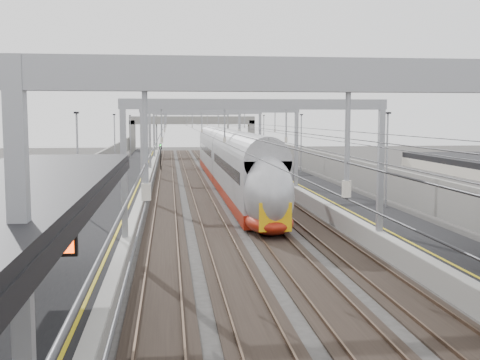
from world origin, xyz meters
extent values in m
cube|color=black|center=(-8.00, 45.00, 0.50)|extent=(4.00, 120.00, 1.00)
cube|color=black|center=(8.00, 45.00, 0.50)|extent=(4.00, 120.00, 1.00)
cube|color=black|center=(-4.50, 45.00, 0.04)|extent=(2.40, 140.00, 0.08)
cube|color=brown|center=(-5.22, 45.00, 0.13)|extent=(0.07, 140.00, 0.14)
cube|color=brown|center=(-3.78, 45.00, 0.13)|extent=(0.07, 140.00, 0.14)
cube|color=black|center=(-1.50, 45.00, 0.04)|extent=(2.40, 140.00, 0.08)
cube|color=brown|center=(-2.22, 45.00, 0.13)|extent=(0.07, 140.00, 0.14)
cube|color=brown|center=(-0.78, 45.00, 0.13)|extent=(0.07, 140.00, 0.14)
cube|color=black|center=(1.50, 45.00, 0.04)|extent=(2.40, 140.00, 0.08)
cube|color=brown|center=(0.78, 45.00, 0.13)|extent=(0.07, 140.00, 0.14)
cube|color=brown|center=(2.22, 45.00, 0.13)|extent=(0.07, 140.00, 0.14)
cube|color=black|center=(4.50, 45.00, 0.04)|extent=(2.40, 140.00, 0.08)
cube|color=brown|center=(3.78, 45.00, 0.13)|extent=(0.07, 140.00, 0.14)
cube|color=brown|center=(5.22, 45.00, 0.13)|extent=(0.07, 140.00, 0.14)
cube|color=#909299|center=(-6.30, 2.00, 4.30)|extent=(0.28, 0.28, 6.60)
cube|color=#909299|center=(0.00, 2.00, 7.35)|extent=(13.00, 0.25, 0.50)
cube|color=#909299|center=(-6.30, 22.00, 4.30)|extent=(0.28, 0.28, 6.60)
cube|color=#909299|center=(6.30, 22.00, 4.30)|extent=(0.28, 0.28, 6.60)
cube|color=#909299|center=(0.00, 22.00, 7.35)|extent=(13.00, 0.25, 0.50)
cube|color=#909299|center=(-6.30, 42.00, 4.30)|extent=(0.28, 0.28, 6.60)
cube|color=#909299|center=(6.30, 42.00, 4.30)|extent=(0.28, 0.28, 6.60)
cube|color=#909299|center=(0.00, 42.00, 7.35)|extent=(13.00, 0.25, 0.50)
cube|color=#909299|center=(-6.30, 62.00, 4.30)|extent=(0.28, 0.28, 6.60)
cube|color=#909299|center=(6.30, 62.00, 4.30)|extent=(0.28, 0.28, 6.60)
cube|color=#909299|center=(0.00, 62.00, 7.35)|extent=(13.00, 0.25, 0.50)
cube|color=#909299|center=(-6.30, 82.00, 4.30)|extent=(0.28, 0.28, 6.60)
cube|color=#909299|center=(6.30, 82.00, 4.30)|extent=(0.28, 0.28, 6.60)
cube|color=#909299|center=(0.00, 82.00, 7.35)|extent=(13.00, 0.25, 0.50)
cube|color=#909299|center=(-6.30, 100.00, 4.30)|extent=(0.28, 0.28, 6.60)
cube|color=#909299|center=(6.30, 100.00, 4.30)|extent=(0.28, 0.28, 6.60)
cube|color=#909299|center=(0.00, 100.00, 7.35)|extent=(13.00, 0.25, 0.50)
cylinder|color=#262628|center=(-4.50, 50.00, 5.50)|extent=(0.03, 140.00, 0.03)
cylinder|color=#262628|center=(-1.50, 50.00, 5.50)|extent=(0.03, 140.00, 0.03)
cylinder|color=#262628|center=(1.50, 50.00, 5.50)|extent=(0.03, 140.00, 0.03)
cylinder|color=#262628|center=(4.50, 50.00, 5.50)|extent=(0.03, 140.00, 0.03)
cylinder|color=black|center=(-9.70, 14.00, 3.00)|extent=(0.20, 0.20, 4.00)
cube|color=black|center=(-6.60, 4.00, 4.55)|extent=(1.60, 0.15, 0.55)
cube|color=#FE3905|center=(-6.60, 3.92, 4.55)|extent=(1.50, 0.02, 0.42)
cube|color=gray|center=(0.00, 100.00, 6.20)|extent=(22.00, 2.20, 1.40)
cube|color=gray|center=(-10.50, 100.00, 3.10)|extent=(1.00, 2.20, 6.20)
cube|color=gray|center=(10.50, 100.00, 3.10)|extent=(1.00, 2.20, 6.20)
cube|color=gray|center=(-11.20, 45.00, 1.60)|extent=(0.30, 120.00, 3.20)
cube|color=gray|center=(11.20, 45.00, 1.60)|extent=(0.30, 120.00, 3.20)
cube|color=#A01F0E|center=(1.50, 39.37, 0.62)|extent=(2.84, 24.22, 0.84)
cube|color=#949499|center=(1.50, 39.37, 2.62)|extent=(2.84, 24.22, 3.16)
cube|color=black|center=(1.50, 30.90, 0.29)|extent=(2.11, 2.53, 0.53)
cube|color=#A01F0E|center=(1.50, 64.01, 0.62)|extent=(2.84, 24.22, 0.84)
cube|color=#949499|center=(1.50, 64.01, 2.62)|extent=(2.84, 24.22, 3.16)
cube|color=black|center=(1.50, 55.53, 0.29)|extent=(2.11, 2.53, 0.53)
ellipsoid|color=#949499|center=(1.50, 27.05, 2.31)|extent=(2.84, 5.47, 4.42)
cube|color=yellow|center=(1.50, 24.79, 1.36)|extent=(1.79, 0.12, 1.58)
cube|color=black|center=(1.50, 25.26, 2.94)|extent=(1.68, 0.60, 0.99)
cylinder|color=black|center=(-5.20, 68.93, 1.50)|extent=(0.12, 0.12, 3.00)
cube|color=black|center=(-5.20, 68.93, 3.10)|extent=(0.32, 0.22, 0.75)
sphere|color=#0CE526|center=(-5.20, 68.80, 3.25)|extent=(0.16, 0.16, 0.16)
cylinder|color=black|center=(3.20, 65.71, 1.50)|extent=(0.12, 0.12, 3.00)
cube|color=black|center=(3.20, 65.71, 3.10)|extent=(0.32, 0.22, 0.75)
sphere|color=red|center=(3.20, 65.58, 3.25)|extent=(0.16, 0.16, 0.16)
cylinder|color=black|center=(5.40, 66.68, 1.50)|extent=(0.12, 0.12, 3.00)
cube|color=black|center=(5.40, 66.68, 3.10)|extent=(0.32, 0.22, 0.75)
sphere|color=#0CE526|center=(5.40, 66.55, 3.25)|extent=(0.16, 0.16, 0.16)
camera|label=1|loc=(-4.16, -6.77, 6.73)|focal=45.00mm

